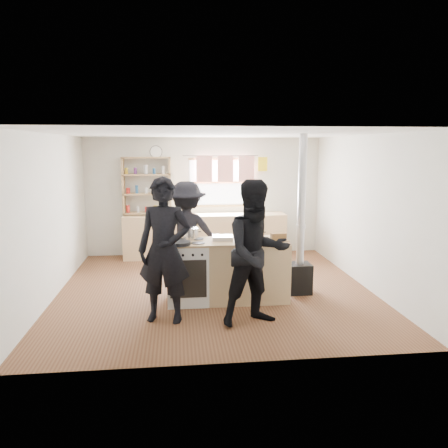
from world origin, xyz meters
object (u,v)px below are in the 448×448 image
(stockpot_stove, at_px, (191,233))
(person_near_left, at_px, (164,250))
(bread_board, at_px, (278,238))
(thermos, at_px, (257,207))
(roast_tray, at_px, (223,238))
(skillet_greens, at_px, (179,243))
(person_near_right, at_px, (257,253))
(person_far, at_px, (187,234))
(stockpot_counter, at_px, (254,234))
(flue_heater, at_px, (300,253))
(cooking_island, at_px, (227,271))

(stockpot_stove, distance_m, person_near_left, 0.92)
(person_near_left, bearing_deg, bread_board, 32.32)
(thermos, relative_size, stockpot_stove, 1.17)
(roast_tray, bearing_deg, stockpot_stove, 166.20)
(skillet_greens, relative_size, stockpot_stove, 1.57)
(thermos, distance_m, person_near_right, 3.74)
(person_near_right, bearing_deg, person_far, 99.17)
(stockpot_counter, bearing_deg, skillet_greens, -169.63)
(stockpot_stove, bearing_deg, flue_heater, 2.22)
(flue_heater, bearing_deg, bread_board, -140.85)
(stockpot_stove, xyz_separation_m, person_far, (-0.04, 0.71, -0.14))
(skillet_greens, xyz_separation_m, roast_tray, (0.65, 0.28, 0.01))
(flue_heater, distance_m, person_near_left, 2.30)
(cooking_island, distance_m, person_far, 1.13)
(stockpot_counter, xyz_separation_m, person_far, (-0.98, 0.90, -0.15))
(roast_tray, distance_m, person_far, 0.98)
(stockpot_counter, height_order, person_far, person_far)
(skillet_greens, bearing_deg, person_near_right, -34.65)
(roast_tray, height_order, person_far, person_far)
(person_near_left, bearing_deg, person_near_right, 2.88)
(roast_tray, bearing_deg, person_far, 121.74)
(thermos, relative_size, person_near_left, 0.14)
(flue_heater, xyz_separation_m, person_near_right, (-0.91, -1.14, 0.29))
(cooking_island, bearing_deg, stockpot_counter, -2.30)
(roast_tray, distance_m, person_near_right, 1.02)
(flue_heater, relative_size, person_far, 1.43)
(person_far, bearing_deg, person_near_right, 116.27)
(stockpot_stove, distance_m, flue_heater, 1.76)
(stockpot_stove, relative_size, person_near_left, 0.12)
(skillet_greens, xyz_separation_m, bread_board, (1.45, 0.10, 0.02))
(skillet_greens, relative_size, stockpot_counter, 1.36)
(person_near_left, relative_size, person_near_right, 1.02)
(cooking_island, xyz_separation_m, roast_tray, (-0.06, 0.06, 0.50))
(bread_board, relative_size, person_near_left, 0.16)
(thermos, bearing_deg, cooking_island, -109.29)
(person_near_right, bearing_deg, thermos, 62.96)
(person_near_left, xyz_separation_m, person_far, (0.33, 1.55, -0.09))
(cooking_island, height_order, stockpot_counter, stockpot_counter)
(roast_tray, height_order, stockpot_counter, stockpot_counter)
(cooking_island, xyz_separation_m, person_near_right, (0.28, -0.90, 0.48))
(person_near_left, xyz_separation_m, person_near_right, (1.19, -0.23, -0.01))
(cooking_island, height_order, bread_board, bread_board)
(stockpot_counter, distance_m, person_far, 1.34)
(person_near_left, bearing_deg, flue_heater, 37.37)
(thermos, xyz_separation_m, person_far, (-1.55, -1.89, -0.17))
(thermos, height_order, skillet_greens, thermos)
(stockpot_counter, distance_m, flue_heater, 0.90)
(cooking_island, xyz_separation_m, bread_board, (0.74, -0.12, 0.51))
(thermos, xyz_separation_m, bread_board, (-0.23, -2.89, -0.06))
(cooking_island, xyz_separation_m, person_far, (-0.58, 0.88, 0.41))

